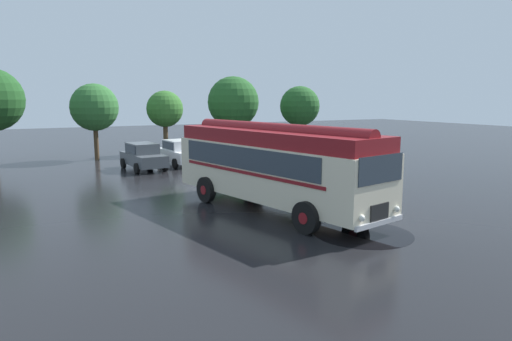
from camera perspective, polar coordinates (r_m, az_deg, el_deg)
name	(u,v)px	position (r m, az deg, el deg)	size (l,w,h in m)	color
ground_plane	(298,211)	(18.20, 5.30, -5.12)	(120.00, 120.00, 0.00)	black
vintage_bus	(274,163)	(17.95, 2.24, 0.89)	(4.46, 10.37, 3.49)	beige
car_near_left	(143,156)	(29.36, -13.93, 1.75)	(2.28, 4.35, 1.66)	#4C5156
car_mid_left	(179,152)	(30.96, -9.56, 2.25)	(2.22, 4.33, 1.66)	silver
car_mid_right	(222,150)	(31.85, -4.31, 2.54)	(2.07, 4.25, 1.66)	silver
tree_left_of_centre	(95,108)	(34.84, -19.52, 7.35)	(3.36, 3.36, 5.47)	#4C3823
tree_centre	(166,109)	(36.90, -11.25, 7.57)	(2.86, 2.86, 5.03)	#4C3823
tree_right_of_centre	(233,102)	(39.66, -2.87, 8.61)	(4.40, 4.40, 6.29)	#4C3823
tree_far_right	(300,106)	(41.38, 5.48, 8.06)	(3.55, 3.55, 5.51)	#4C3823
traffic_cone	(366,202)	(19.04, 13.63, -3.85)	(0.36, 0.36, 0.55)	orange
puddle_patch	(363,234)	(15.61, 13.22, -7.71)	(3.26, 3.26, 0.01)	black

